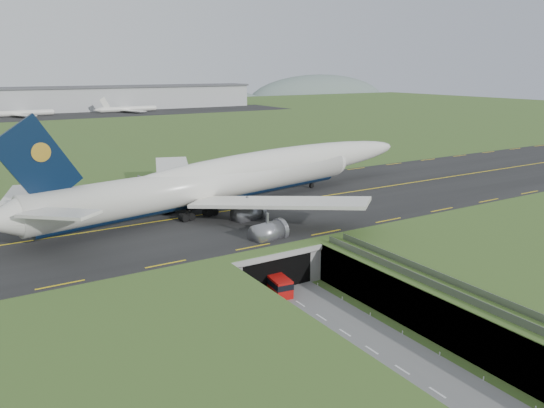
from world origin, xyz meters
TOP-DOWN VIEW (x-y plane):
  - ground at (0.00, 0.00)m, footprint 900.00×900.00m
  - airfield_deck at (0.00, 0.00)m, footprint 800.00×800.00m
  - trench_road at (0.00, -7.50)m, footprint 12.00×75.00m
  - taxiway at (0.00, 33.00)m, footprint 800.00×44.00m
  - tunnel_portal at (0.00, 16.71)m, footprint 17.00×22.30m
  - guideway at (11.00, -19.11)m, footprint 3.00×53.00m
  - jumbo_jet at (9.14, 36.79)m, footprint 99.27×62.25m
  - shuttle_tram at (-0.72, 7.36)m, footprint 3.35×7.02m
  - cargo_terminal at (-0.16, 299.41)m, footprint 320.00×67.00m
  - distant_hills at (64.38, 430.00)m, footprint 700.00×91.00m

SIDE VIEW (x-z plane):
  - distant_hills at x=64.38m, z-range -34.00..26.00m
  - ground at x=0.00m, z-range 0.00..0.00m
  - trench_road at x=0.00m, z-range 0.00..0.20m
  - shuttle_tram at x=-0.72m, z-range 0.15..2.93m
  - airfield_deck at x=0.00m, z-range 0.00..6.00m
  - tunnel_portal at x=0.00m, z-range 0.33..6.33m
  - guideway at x=11.00m, z-range 1.80..8.85m
  - taxiway at x=0.00m, z-range 6.00..6.18m
  - jumbo_jet at x=9.14m, z-range 1.17..22.14m
  - cargo_terminal at x=-0.16m, z-range 6.16..21.76m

